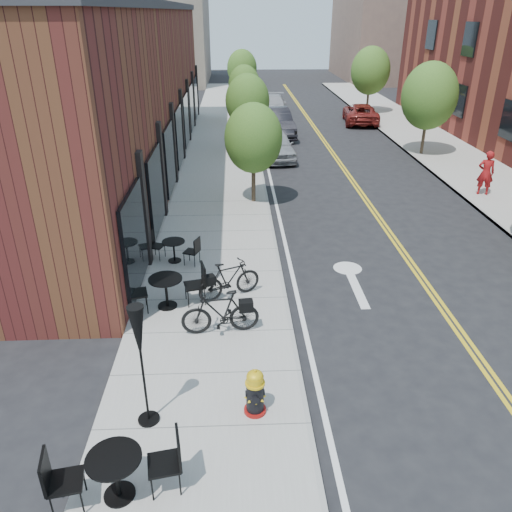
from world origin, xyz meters
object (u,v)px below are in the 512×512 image
object	(u,v)px
bicycle_left	(220,312)
parked_car_a	(276,145)
patio_umbrella	(139,342)
bistro_set_b	(166,288)
pedestrian	(486,173)
bistro_set_c	(174,248)
parked_car_b	(275,123)
parked_car_far	(360,113)
fire_hydrant	(255,392)
parked_car_c	(273,105)
bicycle_right	(229,280)
bistro_set_a	(116,471)

from	to	relation	value
bicycle_left	parked_car_a	world-z (taller)	parked_car_a
bicycle_left	patio_umbrella	bearing A→B (deg)	-29.79
bistro_set_b	pedestrian	world-z (taller)	pedestrian
patio_umbrella	parked_car_a	xyz separation A→B (m)	(3.80, 18.53, -1.18)
bistro_set_b	bistro_set_c	size ratio (longest dim) A/B	1.25
parked_car_b	parked_car_far	distance (m)	7.14
bistro_set_b	parked_car_b	distance (m)	20.25
fire_hydrant	parked_car_c	bearing A→B (deg)	81.31
bistro_set_b	bistro_set_c	bearing A→B (deg)	77.89
bicycle_right	parked_car_far	distance (m)	24.69
parked_car_b	bistro_set_b	bearing A→B (deg)	-108.33
parked_car_c	patio_umbrella	bearing A→B (deg)	-94.20
fire_hydrant	bistro_set_b	xyz separation A→B (m)	(-2.09, 3.83, 0.07)
bicycle_left	parked_car_c	xyz separation A→B (m)	(3.32, 28.14, 0.01)
fire_hydrant	bicycle_right	size ratio (longest dim) A/B	0.56
parked_car_a	parked_car_c	bearing A→B (deg)	80.62
bistro_set_a	patio_umbrella	bearing A→B (deg)	71.64
bistro_set_a	parked_car_b	xyz separation A→B (m)	(4.40, 25.34, 0.17)
bistro_set_b	parked_car_a	world-z (taller)	parked_car_a
bistro_set_a	patio_umbrella	size ratio (longest dim) A/B	0.82
bicycle_left	pedestrian	xyz separation A→B (m)	(10.58, 9.42, 0.36)
patio_umbrella	parked_car_b	size ratio (longest dim) A/B	0.50
bistro_set_c	parked_car_far	world-z (taller)	parked_car_far
bicycle_left	parked_car_a	xyz separation A→B (m)	(2.52, 15.77, 0.04)
bicycle_right	parked_car_c	size ratio (longest dim) A/B	0.37
patio_umbrella	pedestrian	bearing A→B (deg)	45.81
pedestrian	parked_car_c	bearing A→B (deg)	-54.24
bicycle_left	parked_car_b	distance (m)	21.19
bistro_set_a	parked_car_b	distance (m)	25.72
patio_umbrella	pedestrian	xyz separation A→B (m)	(11.85, 12.19, -0.86)
bistro_set_b	bicycle_left	bearing A→B (deg)	-54.78
bistro_set_a	parked_car_far	bearing A→B (deg)	59.54
parked_car_c	pedestrian	xyz separation A→B (m)	(7.25, -18.72, 0.35)
fire_hydrant	bistro_set_b	bearing A→B (deg)	114.78
bistro_set_a	bistro_set_b	size ratio (longest dim) A/B	1.00
bistro_set_c	parked_car_c	size ratio (longest dim) A/B	0.35
bistro_set_b	patio_umbrella	distance (m)	4.16
bistro_set_b	bistro_set_c	xyz separation A→B (m)	(-0.08, 2.59, -0.10)
bicycle_left	pedestrian	bearing A→B (deg)	126.64
bistro_set_c	bicycle_right	bearing A→B (deg)	-30.56
parked_car_a	bistro_set_b	bearing A→B (deg)	-110.71
fire_hydrant	parked_car_c	size ratio (longest dim) A/B	0.21
fire_hydrant	bistro_set_c	distance (m)	6.77
bicycle_right	parked_car_far	bearing A→B (deg)	-45.41
patio_umbrella	parked_car_b	distance (m)	24.14
bistro_set_a	patio_umbrella	world-z (taller)	patio_umbrella
patio_umbrella	parked_car_far	distance (m)	29.33
bistro_set_c	bistro_set_b	bearing A→B (deg)	-66.16
bicycle_left	parked_car_c	size ratio (longest dim) A/B	0.39
bicycle_right	bistro_set_c	bearing A→B (deg)	12.95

